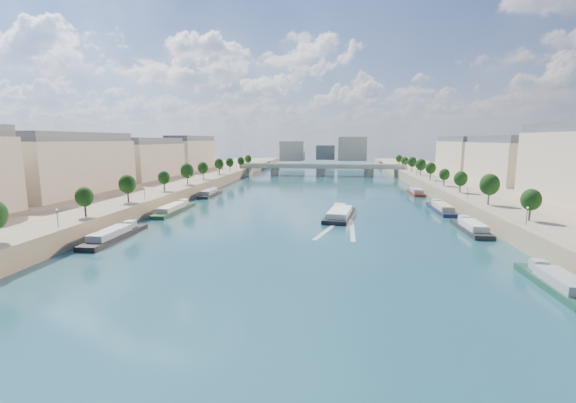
# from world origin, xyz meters

# --- Properties ---
(ground) EXTENTS (700.00, 700.00, 0.00)m
(ground) POSITION_xyz_m (0.00, 100.00, 0.00)
(ground) COLOR #0D3439
(ground) RESTS_ON ground
(quay_left) EXTENTS (44.00, 520.00, 5.00)m
(quay_left) POSITION_xyz_m (-72.00, 100.00, 2.50)
(quay_left) COLOR #9E8460
(quay_left) RESTS_ON ground
(quay_right) EXTENTS (44.00, 520.00, 5.00)m
(quay_right) POSITION_xyz_m (72.00, 100.00, 2.50)
(quay_right) COLOR #9E8460
(quay_right) RESTS_ON ground
(pave_left) EXTENTS (14.00, 520.00, 0.10)m
(pave_left) POSITION_xyz_m (-57.00, 100.00, 5.05)
(pave_left) COLOR gray
(pave_left) RESTS_ON quay_left
(pave_right) EXTENTS (14.00, 520.00, 0.10)m
(pave_right) POSITION_xyz_m (57.00, 100.00, 5.05)
(pave_right) COLOR gray
(pave_right) RESTS_ON quay_right
(trees_left) EXTENTS (4.80, 268.80, 8.26)m
(trees_left) POSITION_xyz_m (-55.00, 102.00, 10.48)
(trees_left) COLOR #382B1E
(trees_left) RESTS_ON ground
(trees_right) EXTENTS (4.80, 268.80, 8.26)m
(trees_right) POSITION_xyz_m (55.00, 110.00, 10.48)
(trees_right) COLOR #382B1E
(trees_right) RESTS_ON ground
(lamps_left) EXTENTS (0.36, 200.36, 4.28)m
(lamps_left) POSITION_xyz_m (-52.50, 90.00, 7.78)
(lamps_left) COLOR black
(lamps_left) RESTS_ON ground
(lamps_right) EXTENTS (0.36, 200.36, 4.28)m
(lamps_right) POSITION_xyz_m (52.50, 105.00, 7.78)
(lamps_right) COLOR black
(lamps_right) RESTS_ON ground
(buildings_left) EXTENTS (16.00, 226.00, 23.20)m
(buildings_left) POSITION_xyz_m (-85.00, 112.00, 16.45)
(buildings_left) COLOR beige
(buildings_left) RESTS_ON ground
(buildings_right) EXTENTS (16.00, 226.00, 23.20)m
(buildings_right) POSITION_xyz_m (85.00, 112.00, 16.45)
(buildings_right) COLOR beige
(buildings_right) RESTS_ON ground
(skyline) EXTENTS (79.00, 42.00, 22.00)m
(skyline) POSITION_xyz_m (3.19, 319.52, 14.66)
(skyline) COLOR beige
(skyline) RESTS_ON ground
(bridge) EXTENTS (112.00, 12.00, 8.15)m
(bridge) POSITION_xyz_m (0.00, 216.41, 5.08)
(bridge) COLOR #C1B79E
(bridge) RESTS_ON ground
(tour_barge) EXTENTS (11.02, 26.36, 3.63)m
(tour_barge) POSITION_xyz_m (10.54, 73.96, 0.92)
(tour_barge) COLOR black
(tour_barge) RESTS_ON ground
(wake) EXTENTS (11.41, 26.02, 0.04)m
(wake) POSITION_xyz_m (10.54, 57.30, 0.02)
(wake) COLOR silver
(wake) RESTS_ON ground
(moored_barges_left) EXTENTS (5.00, 161.99, 3.60)m
(moored_barges_left) POSITION_xyz_m (-45.50, 51.86, 0.84)
(moored_barges_left) COLOR #1B233C
(moored_barges_left) RESTS_ON ground
(moored_barges_right) EXTENTS (5.00, 165.41, 3.60)m
(moored_barges_right) POSITION_xyz_m (45.50, 53.41, 0.84)
(moored_barges_right) COLOR black
(moored_barges_right) RESTS_ON ground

